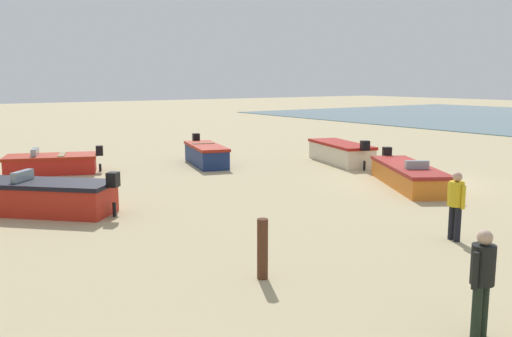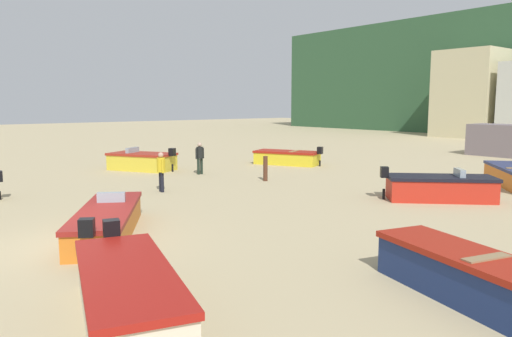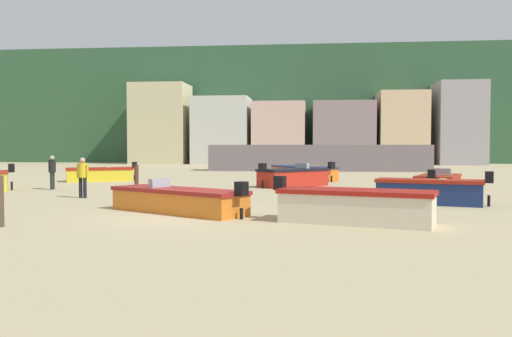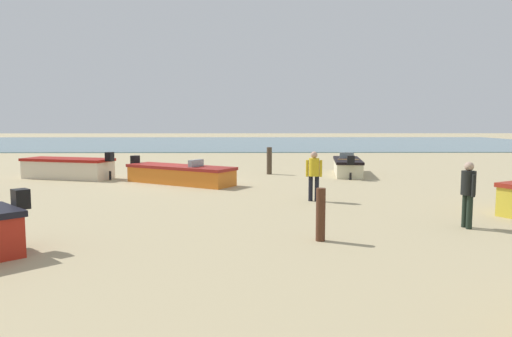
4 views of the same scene
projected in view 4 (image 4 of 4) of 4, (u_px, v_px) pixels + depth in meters
ground_plane at (175, 181)px, 20.50m from camera, size 160.00×160.00×0.00m
tidal_water at (223, 143)px, 56.32m from camera, size 80.00×36.00×0.06m
boat_cream_2 at (347, 166)px, 22.86m from camera, size 1.78×4.34×1.08m
boat_orange_5 at (180, 174)px, 19.55m from camera, size 4.87×3.73×1.08m
boat_cream_8 at (68, 168)px, 21.32m from camera, size 4.45×2.55×1.24m
mooring_post_near_water at (321, 215)px, 10.18m from camera, size 0.21×0.21×1.16m
mooring_post_mid_beach at (269, 161)px, 23.01m from camera, size 0.26×0.26×1.32m
beach_walker_foreground at (468, 189)px, 11.36m from camera, size 0.37×0.54×1.62m
beach_walker_distant at (314, 172)px, 15.23m from camera, size 0.54×0.40×1.62m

